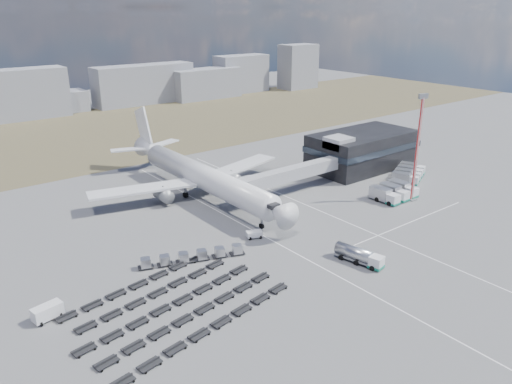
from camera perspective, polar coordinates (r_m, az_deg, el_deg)
ground at (r=96.30m, az=4.00°, el=-5.89°), size 420.00×420.00×0.00m
grass_strip at (r=188.12m, az=-19.06°, el=6.20°), size 420.00×90.00×0.01m
lane_markings at (r=104.40m, az=6.91°, el=-3.82°), size 47.12×110.00×0.01m
terminal at (r=142.60m, az=12.00°, el=4.77°), size 30.40×16.40×11.00m
jet_bridge at (r=118.30m, az=3.21°, el=1.87°), size 30.30×3.80×7.05m
airliner at (r=118.42m, az=-6.43°, el=1.92°), size 51.59×64.53×17.62m
skyline at (r=222.97m, az=-25.63°, el=9.61°), size 303.90×24.67×23.57m
fuel_tanker at (r=90.41m, az=11.69°, el=-7.12°), size 4.07×9.24×2.90m
pushback_tug at (r=98.04m, az=-0.22°, el=-4.89°), size 3.45×2.69×1.40m
utility_van at (r=79.99m, az=-22.73°, el=-12.58°), size 4.55×2.70×2.28m
catering_truck at (r=122.32m, az=-4.23°, el=0.69°), size 4.83×6.63×2.82m
service_trucks_near at (r=122.01m, az=15.48°, el=0.01°), size 9.93×7.59×2.97m
service_trucks_far at (r=137.61m, az=17.07°, el=2.08°), size 13.51×10.93×2.63m
uld_row at (r=89.93m, az=-7.26°, el=-7.29°), size 18.60×7.94×1.74m
baggage_dollies at (r=78.10m, az=-9.45°, el=-12.62°), size 34.30×23.63×0.74m
floodlight_mast at (r=119.09m, az=17.95°, el=4.75°), size 2.37×1.92×24.87m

